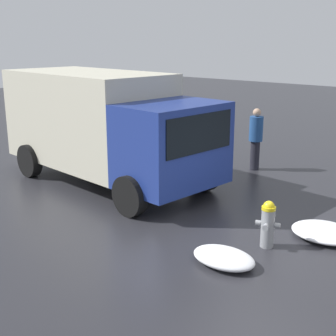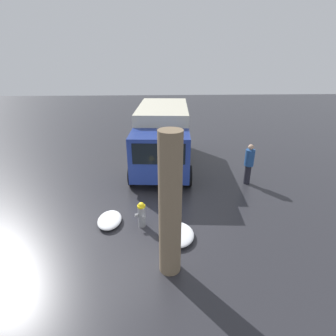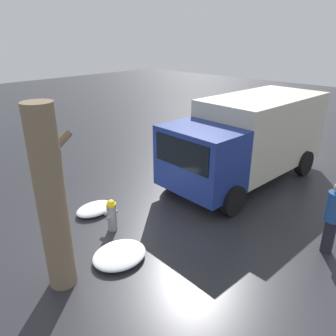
% 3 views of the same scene
% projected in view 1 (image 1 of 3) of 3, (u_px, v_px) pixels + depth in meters
% --- Properties ---
extents(ground_plane, '(60.00, 60.00, 0.00)m').
position_uv_depth(ground_plane, '(266.00, 246.00, 8.63)').
color(ground_plane, '#28282D').
extents(fire_hydrant, '(0.45, 0.36, 0.89)m').
position_uv_depth(fire_hydrant, '(268.00, 223.00, 8.51)').
color(fire_hydrant, gray).
rests_on(fire_hydrant, ground_plane).
extents(delivery_truck, '(6.50, 3.04, 2.87)m').
position_uv_depth(delivery_truck, '(104.00, 123.00, 12.18)').
color(delivery_truck, navy).
rests_on(delivery_truck, ground_plane).
extents(pedestrian, '(0.39, 0.39, 1.80)m').
position_uv_depth(pedestrian, '(256.00, 137.00, 13.46)').
color(pedestrian, '#23232D').
rests_on(pedestrian, ground_plane).
extents(snow_pile_by_hydrant, '(1.29, 1.10, 0.23)m').
position_uv_depth(snow_pile_by_hydrant, '(325.00, 232.00, 8.99)').
color(snow_pile_by_hydrant, white).
rests_on(snow_pile_by_hydrant, ground_plane).
extents(snow_pile_curbside, '(1.14, 0.79, 0.24)m').
position_uv_depth(snow_pile_curbside, '(224.00, 258.00, 7.93)').
color(snow_pile_curbside, white).
rests_on(snow_pile_curbside, ground_plane).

